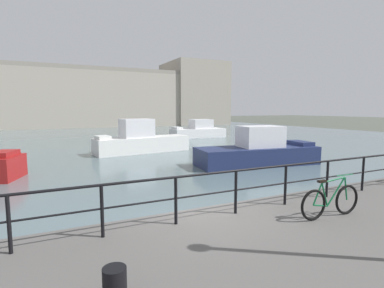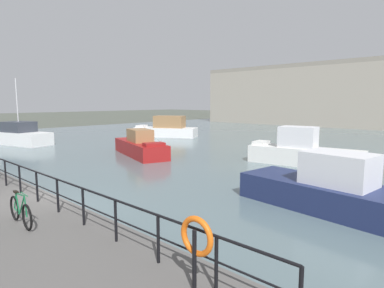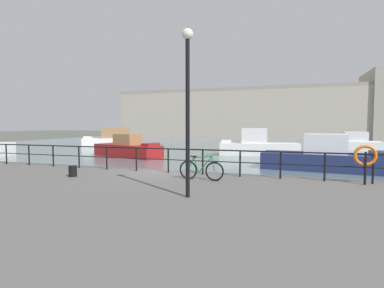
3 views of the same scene
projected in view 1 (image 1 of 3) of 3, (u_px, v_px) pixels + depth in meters
name	position (u px, v px, depth m)	size (l,w,h in m)	color
ground_plane	(199.00, 236.00, 7.76)	(240.00, 240.00, 0.00)	#4C5147
water_basin	(81.00, 137.00, 34.77)	(80.00, 60.00, 0.01)	slate
harbor_building	(97.00, 98.00, 57.57)	(63.86, 12.58, 13.27)	#A89E8E
moored_harbor_tender	(198.00, 131.00, 35.30)	(6.32, 2.83, 2.08)	white
moored_white_yacht	(141.00, 141.00, 22.65)	(7.42, 2.89, 2.54)	white
moored_red_daysailer	(258.00, 152.00, 17.63)	(7.46, 3.25, 2.28)	navy
quay_railing	(176.00, 191.00, 6.51)	(21.99, 0.07, 1.08)	black
parked_bicycle	(331.00, 201.00, 6.95)	(1.77, 0.14, 0.98)	black
mooring_bollard	(115.00, 284.00, 3.95)	(0.32, 0.32, 0.44)	black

